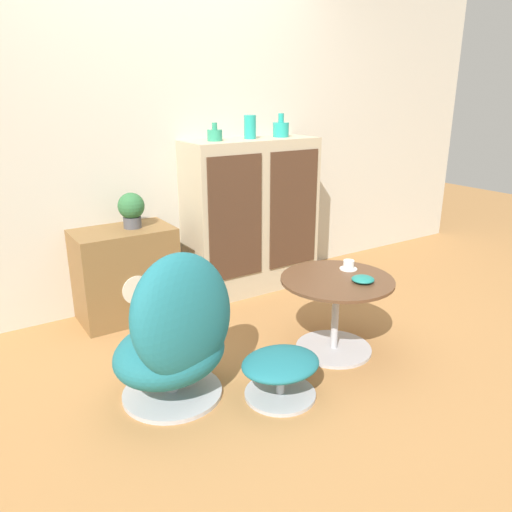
% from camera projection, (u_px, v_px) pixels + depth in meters
% --- Properties ---
extents(ground_plane, '(12.00, 12.00, 0.00)m').
position_uv_depth(ground_plane, '(274.00, 365.00, 2.92)').
color(ground_plane, '#A87542').
extents(wall_back, '(6.40, 0.06, 2.60)m').
position_uv_depth(wall_back, '(168.00, 124.00, 3.58)').
color(wall_back, beige).
rests_on(wall_back, ground_plane).
extents(sideboard, '(1.05, 0.41, 1.19)m').
position_uv_depth(sideboard, '(251.00, 216.00, 3.91)').
color(sideboard, tan).
rests_on(sideboard, ground_plane).
extents(tv_console, '(0.66, 0.41, 0.64)m').
position_uv_depth(tv_console, '(126.00, 274.00, 3.46)').
color(tv_console, brown).
rests_on(tv_console, ground_plane).
extents(egg_chair, '(0.76, 0.73, 0.82)m').
position_uv_depth(egg_chair, '(177.00, 336.00, 2.49)').
color(egg_chair, '#B7B7BC').
rests_on(egg_chair, ground_plane).
extents(ottoman, '(0.42, 0.38, 0.24)m').
position_uv_depth(ottoman, '(281.00, 369.00, 2.58)').
color(ottoman, '#B7B7BC').
rests_on(ottoman, ground_plane).
extents(coffee_table, '(0.67, 0.67, 0.48)m').
position_uv_depth(coffee_table, '(336.00, 305.00, 3.00)').
color(coffee_table, '#B7B7BC').
rests_on(coffee_table, ground_plane).
extents(vase_leftmost, '(0.11, 0.11, 0.13)m').
position_uv_depth(vase_leftmost, '(215.00, 135.00, 3.55)').
color(vase_leftmost, '#2D8E6B').
rests_on(vase_leftmost, sideboard).
extents(vase_inner_left, '(0.09, 0.09, 0.17)m').
position_uv_depth(vase_inner_left, '(250.00, 127.00, 3.69)').
color(vase_inner_left, teal).
rests_on(vase_inner_left, sideboard).
extents(vase_inner_right, '(0.12, 0.12, 0.18)m').
position_uv_depth(vase_inner_right, '(281.00, 129.00, 3.85)').
color(vase_inner_right, teal).
rests_on(vase_inner_right, sideboard).
extents(potted_plant, '(0.18, 0.18, 0.24)m').
position_uv_depth(potted_plant, '(131.00, 209.00, 3.36)').
color(potted_plant, '#4C4C51').
rests_on(potted_plant, tv_console).
extents(teacup, '(0.11, 0.11, 0.06)m').
position_uv_depth(teacup, '(349.00, 266.00, 3.09)').
color(teacup, white).
rests_on(teacup, coffee_table).
extents(bowl, '(0.13, 0.13, 0.04)m').
position_uv_depth(bowl, '(363.00, 279.00, 2.88)').
color(bowl, '#1E7A70').
rests_on(bowl, coffee_table).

